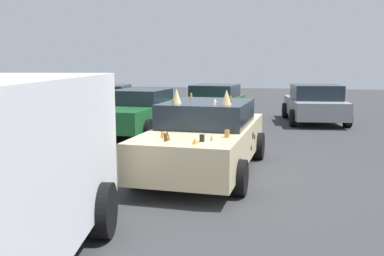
# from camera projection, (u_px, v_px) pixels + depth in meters

# --- Properties ---
(ground_plane) EXTENTS (60.00, 60.00, 0.00)m
(ground_plane) POSITION_uv_depth(u_px,v_px,m) (206.00, 171.00, 8.93)
(ground_plane) COLOR #38383A
(art_car_decorated) EXTENTS (4.76, 2.20, 1.73)m
(art_car_decorated) POSITION_uv_depth(u_px,v_px,m) (207.00, 137.00, 8.85)
(art_car_decorated) COLOR beige
(art_car_decorated) RESTS_ON ground
(parked_sedan_far_left) EXTENTS (4.62, 2.68, 1.36)m
(parked_sedan_far_left) POSITION_uv_depth(u_px,v_px,m) (25.00, 110.00, 13.95)
(parked_sedan_far_left) COLOR red
(parked_sedan_far_left) RESTS_ON ground
(parked_sedan_behind_left) EXTENTS (4.23, 2.31, 1.37)m
(parked_sedan_behind_left) POSITION_uv_depth(u_px,v_px,m) (214.00, 102.00, 16.97)
(parked_sedan_behind_left) COLOR #1E602D
(parked_sedan_behind_left) RESTS_ON ground
(parked_sedan_row_back_far) EXTENTS (4.64, 2.16, 1.37)m
(parked_sedan_row_back_far) POSITION_uv_depth(u_px,v_px,m) (140.00, 111.00, 13.88)
(parked_sedan_row_back_far) COLOR #1E602D
(parked_sedan_row_back_far) RESTS_ON ground
(parked_sedan_far_right) EXTENTS (4.12, 2.43, 1.43)m
(parked_sedan_far_right) POSITION_uv_depth(u_px,v_px,m) (315.00, 104.00, 16.13)
(parked_sedan_far_right) COLOR gray
(parked_sedan_far_right) RESTS_ON ground
(parked_sedan_near_left) EXTENTS (4.69, 2.59, 1.37)m
(parked_sedan_near_left) POSITION_uv_depth(u_px,v_px,m) (107.00, 102.00, 17.03)
(parked_sedan_near_left) COLOR red
(parked_sedan_near_left) RESTS_ON ground
(parked_sedan_behind_right) EXTENTS (4.78, 2.57, 1.49)m
(parked_sedan_behind_right) POSITION_uv_depth(u_px,v_px,m) (53.00, 97.00, 19.01)
(parked_sedan_behind_right) COLOR gray
(parked_sedan_behind_right) RESTS_ON ground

